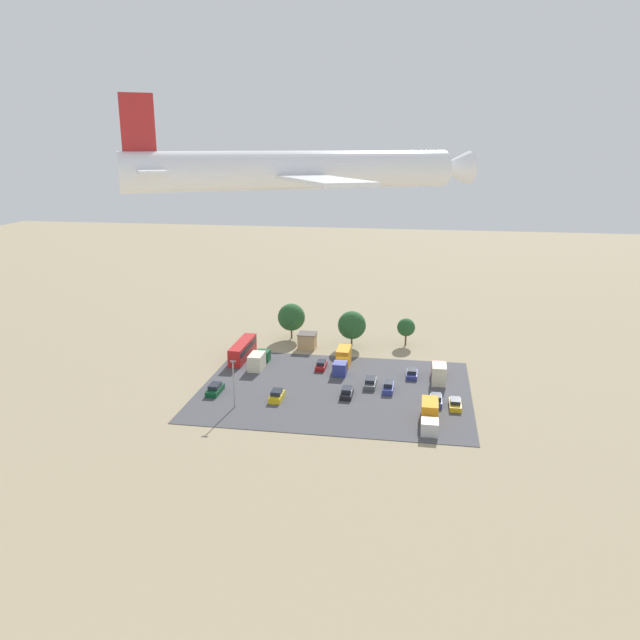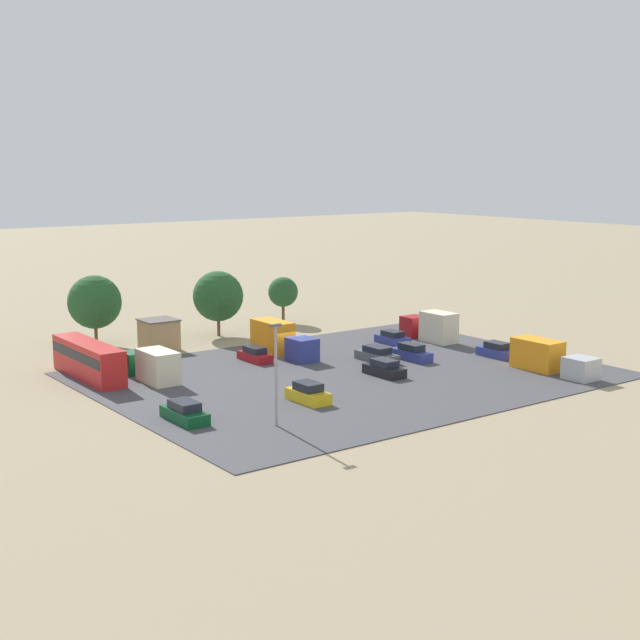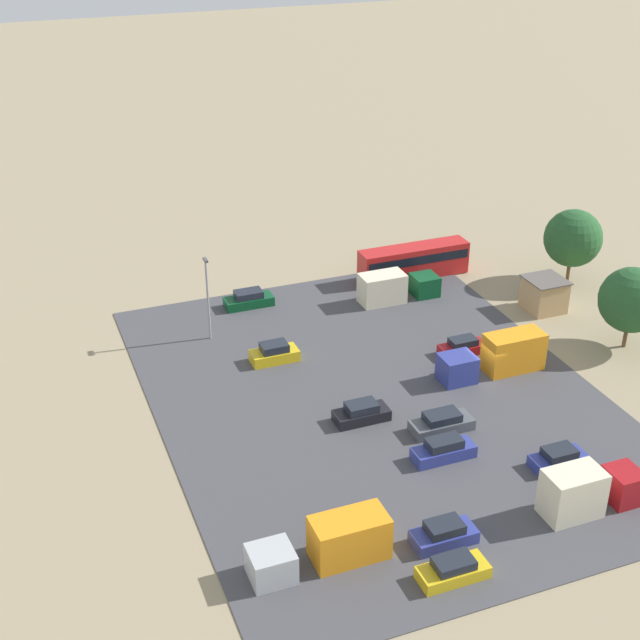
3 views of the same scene
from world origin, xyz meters
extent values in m
plane|color=gray|center=(0.00, 0.00, 0.00)|extent=(400.00, 400.00, 0.00)
cube|color=#424247|center=(0.00, 9.71, 0.04)|extent=(45.29, 34.44, 0.08)
cube|color=tan|center=(8.77, -11.58, 1.54)|extent=(3.45, 3.33, 3.07)
cube|color=#59514C|center=(8.77, -11.58, 3.13)|extent=(3.69, 3.57, 0.12)
cube|color=red|center=(19.95, -3.34, 1.72)|extent=(2.43, 11.57, 3.29)
cube|color=black|center=(19.95, -3.34, 2.32)|extent=(2.47, 11.11, 0.92)
cube|color=#0C4723|center=(19.54, 14.43, 0.54)|extent=(1.94, 4.66, 0.91)
cube|color=#1E232D|center=(19.54, 14.43, 1.33)|extent=(1.63, 2.61, 0.67)
cube|color=gold|center=(-19.77, 13.83, 0.49)|extent=(1.82, 4.34, 0.83)
cube|color=#1E232D|center=(-19.77, 13.83, 1.21)|extent=(1.53, 2.43, 0.61)
cube|color=maroon|center=(3.98, -0.16, 0.50)|extent=(1.72, 4.16, 0.84)
cube|color=#1E232D|center=(3.98, -0.16, 1.23)|extent=(1.45, 2.33, 0.62)
cube|color=#4C5156|center=(-5.75, 7.09, 0.51)|extent=(1.94, 4.79, 0.87)
cube|color=#1E232D|center=(-5.75, 7.09, 1.26)|extent=(1.63, 2.68, 0.64)
cube|color=black|center=(-2.35, 12.19, 0.52)|extent=(1.88, 4.26, 0.87)
cube|color=#1E232D|center=(-2.35, 12.19, 1.28)|extent=(1.58, 2.39, 0.64)
cube|color=navy|center=(-16.80, 12.86, 0.52)|extent=(1.88, 4.14, 0.89)
cube|color=#1E232D|center=(-16.80, 12.86, 1.29)|extent=(1.58, 2.32, 0.65)
cube|color=gold|center=(8.71, 15.49, 0.56)|extent=(1.92, 4.09, 0.95)
cube|color=#1E232D|center=(8.71, 15.49, 1.38)|extent=(1.61, 2.29, 0.70)
cube|color=navy|center=(-12.69, 1.48, 0.50)|extent=(1.89, 4.06, 0.83)
cube|color=#1E232D|center=(-12.69, 1.48, 1.22)|extent=(1.59, 2.27, 0.61)
cube|color=navy|center=(-8.93, 8.65, 0.55)|extent=(1.70, 4.61, 0.95)
cube|color=#1E232D|center=(-8.93, 8.65, 1.38)|extent=(1.43, 2.58, 0.70)
cube|color=maroon|center=(-17.36, -0.30, 1.24)|extent=(2.41, 2.17, 2.33)
cube|color=beige|center=(-17.36, 3.79, 1.74)|extent=(2.41, 3.85, 3.33)
cube|color=#ADB2B7|center=(-15.76, 23.94, 1.09)|extent=(2.47, 2.68, 2.02)
cube|color=orange|center=(-15.76, 18.88, 1.53)|extent=(2.47, 4.76, 2.89)
cube|color=navy|center=(0.14, 2.56, 1.23)|extent=(2.36, 2.82, 2.31)
cube|color=orange|center=(0.14, -2.77, 1.73)|extent=(2.36, 5.01, 3.29)
cube|color=#0C4723|center=(15.66, -2.43, 1.10)|extent=(2.45, 2.43, 2.04)
cube|color=beige|center=(15.66, 2.16, 1.54)|extent=(2.45, 4.32, 2.92)
cylinder|color=brown|center=(13.32, -17.59, 1.27)|extent=(0.36, 0.36, 2.54)
sphere|color=#235128|center=(13.32, -17.59, 4.71)|extent=(5.80, 5.80, 5.80)
cylinder|color=brown|center=(-0.01, -14.18, 1.22)|extent=(0.36, 0.36, 2.43)
sphere|color=#235128|center=(-0.01, -14.18, 4.58)|extent=(5.74, 5.74, 5.74)
cylinder|color=gray|center=(14.59, 19.58, 3.82)|extent=(0.20, 0.20, 7.47)
cube|color=#4C4C51|center=(14.59, 19.58, 7.73)|extent=(0.90, 0.28, 0.20)
camera|label=1|loc=(-13.83, 106.96, 40.19)|focal=35.00mm
camera|label=2|loc=(50.18, 73.22, 19.43)|focal=50.00mm
camera|label=3|loc=(-54.35, 35.82, 38.54)|focal=50.00mm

